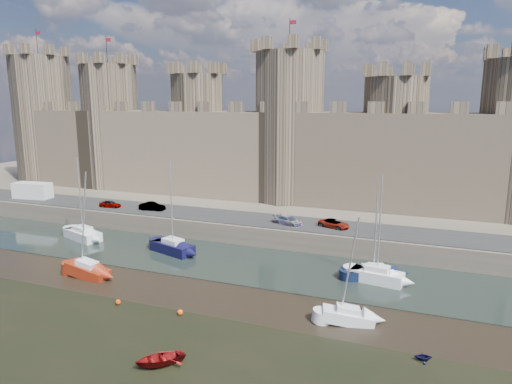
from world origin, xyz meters
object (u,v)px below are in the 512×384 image
car_1 (152,206)px  sailboat_0 (83,234)px  sailboat_5 (348,315)px  car_3 (334,224)px  sailboat_1 (173,247)px  car_2 (288,221)px  sailboat_4 (88,270)px  sailboat_2 (377,275)px  van (33,191)px  sailboat_3 (373,272)px  car_0 (110,204)px

car_1 → sailboat_0: 10.30m
sailboat_0 → sailboat_5: bearing=2.9°
car_3 → sailboat_1: size_ratio=0.35×
car_2 → sailboat_4: (-16.23, -18.51, -2.27)m
car_3 → sailboat_5: 20.41m
sailboat_5 → sailboat_2: bearing=68.3°
sailboat_5 → sailboat_4: bearing=165.0°
sailboat_5 → van: bearing=146.2°
car_2 → sailboat_1: 14.87m
sailboat_2 → sailboat_5: sailboat_2 is taller
sailboat_3 → car_0: bearing=145.3°
car_1 → sailboat_5: 37.25m
car_3 → car_0: bearing=111.2°
sailboat_3 → car_1: bearing=141.8°
car_3 → sailboat_3: size_ratio=0.44×
car_3 → sailboat_2: (6.47, -9.94, -2.18)m
sailboat_1 → sailboat_3: size_ratio=1.25×
car_0 → van: (-15.96, 0.79, 0.77)m
car_0 → car_3: bearing=-92.6°
sailboat_0 → sailboat_3: 37.80m
car_0 → sailboat_1: (15.86, -8.49, -2.18)m
car_1 → sailboat_1: sailboat_1 is taller
sailboat_4 → car_0: bearing=126.0°
sailboat_0 → sailboat_4: (9.75, -10.35, -0.03)m
sailboat_1 → sailboat_3: 23.64m
sailboat_3 → sailboat_5: (-0.83, -10.53, -0.04)m
car_1 → van: size_ratio=0.62×
car_0 → car_1: 6.96m
van → sailboat_1: size_ratio=0.54×
car_3 → sailboat_0: (-31.79, -8.84, -2.21)m
car_3 → sailboat_2: 12.06m
car_2 → van: bearing=108.5°
van → sailboat_2: sailboat_2 is taller
car_1 → van: (-22.88, 0.12, 0.70)m
sailboat_2 → car_0: bearing=176.0°
car_2 → car_0: bearing=109.8°
sailboat_2 → sailboat_3: bearing=126.2°
sailboat_1 → sailboat_0: bearing=-164.4°
sailboat_2 → sailboat_4: (-28.51, -9.25, -0.06)m
sailboat_3 → sailboat_4: 29.82m
sailboat_0 → sailboat_2: sailboat_2 is taller
sailboat_0 → sailboat_3: size_ratio=1.21×
sailboat_2 → sailboat_5: (-1.28, -9.66, -0.19)m
van → sailboat_5: 58.08m
car_3 → sailboat_5: size_ratio=0.43×
sailboat_1 → sailboat_3: (23.64, 0.36, -0.15)m
car_2 → sailboat_1: bearing=145.7°
car_2 → sailboat_3: sailboat_3 is taller
van → car_3: bearing=-7.6°
car_0 → sailboat_3: bearing=-105.8°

